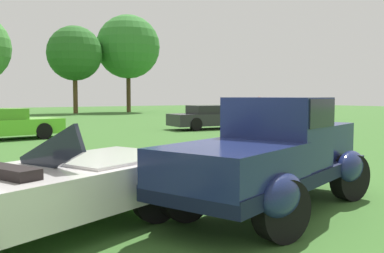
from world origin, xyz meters
TOP-DOWN VIEW (x-y plane):
  - ground_plane at (0.00, 0.00)m, footprint 120.00×120.00m
  - feature_pickup_truck at (-0.10, -0.52)m, footprint 4.56×2.85m
  - neighbor_convertible at (-3.32, 0.21)m, footprint 4.76×3.15m
  - show_car_lime at (-1.42, 13.00)m, footprint 4.58×2.12m
  - show_car_charcoal at (8.67, 12.89)m, footprint 4.60×2.18m
  - spectator_between_cars at (8.01, 8.57)m, footprint 0.46×0.39m
  - treeline_mid_right at (9.54, 36.16)m, footprint 5.27×5.27m
  - treeline_far_right at (15.32, 36.38)m, footprint 6.58×6.58m

SIDE VIEW (x-z plane):
  - ground_plane at x=0.00m, z-range 0.00..0.00m
  - neighbor_convertible at x=-3.32m, z-range -0.12..1.28m
  - show_car_lime at x=-1.42m, z-range -0.01..1.21m
  - show_car_charcoal at x=8.67m, z-range -0.01..1.21m
  - feature_pickup_truck at x=-0.10m, z-range 0.02..1.72m
  - spectator_between_cars at x=8.01m, z-range 0.07..1.76m
  - treeline_mid_right at x=9.54m, z-range 1.56..9.98m
  - treeline_far_right at x=15.32m, z-range 1.73..11.80m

